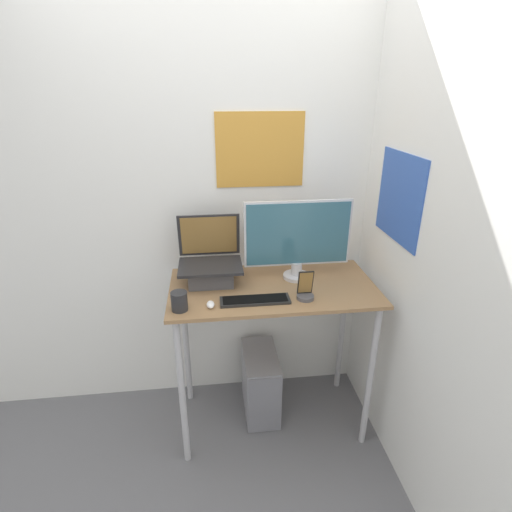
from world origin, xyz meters
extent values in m
plane|color=slate|center=(0.00, 0.00, 0.00)|extent=(12.00, 12.00, 0.00)
cube|color=white|center=(0.00, 0.66, 1.30)|extent=(6.00, 0.05, 2.60)
cube|color=gold|center=(-0.03, 0.63, 1.60)|extent=(0.49, 0.01, 0.41)
cube|color=white|center=(0.64, 0.00, 1.30)|extent=(0.05, 6.00, 2.60)
cube|color=#3359B2|center=(0.61, 0.21, 1.42)|extent=(0.01, 0.45, 0.43)
cube|color=#936D47|center=(0.00, 0.29, 0.92)|extent=(1.11, 0.58, 0.02)
cylinder|color=#B7B7BC|center=(-0.51, 0.05, 0.46)|extent=(0.04, 0.04, 0.91)
cylinder|color=#B7B7BC|center=(0.51, 0.05, 0.46)|extent=(0.04, 0.04, 0.91)
cylinder|color=#B7B7BC|center=(-0.51, 0.53, 0.46)|extent=(0.04, 0.04, 0.91)
cylinder|color=#B7B7BC|center=(0.51, 0.53, 0.46)|extent=(0.04, 0.04, 0.91)
cube|color=#4C4C51|center=(-0.33, 0.36, 0.98)|extent=(0.24, 0.17, 0.09)
cube|color=#262628|center=(-0.33, 0.36, 1.03)|extent=(0.34, 0.24, 0.02)
cube|color=#262628|center=(-0.33, 0.50, 1.16)|extent=(0.34, 0.04, 0.24)
cube|color=olive|center=(-0.33, 0.49, 1.16)|extent=(0.31, 0.03, 0.22)
cylinder|color=silver|center=(0.15, 0.37, 0.94)|extent=(0.15, 0.15, 0.02)
cylinder|color=silver|center=(0.15, 0.37, 0.99)|extent=(0.06, 0.06, 0.07)
cube|color=silver|center=(0.15, 0.38, 1.19)|extent=(0.58, 0.01, 0.36)
cube|color=#336072|center=(0.15, 0.37, 1.19)|extent=(0.56, 0.01, 0.34)
cube|color=black|center=(-0.12, 0.13, 0.94)|extent=(0.35, 0.10, 0.01)
cube|color=black|center=(-0.12, 0.13, 0.95)|extent=(0.32, 0.08, 0.00)
ellipsoid|color=white|center=(-0.34, 0.10, 0.95)|extent=(0.04, 0.06, 0.03)
cylinder|color=#4C4C51|center=(0.14, 0.13, 0.94)|extent=(0.09, 0.09, 0.02)
cube|color=black|center=(0.14, 0.14, 1.02)|extent=(0.08, 0.04, 0.13)
cube|color=olive|center=(0.14, 0.14, 1.02)|extent=(0.07, 0.03, 0.12)
cube|color=gray|center=(-0.05, 0.38, 0.21)|extent=(0.20, 0.40, 0.41)
cube|color=slate|center=(-0.05, 0.18, 0.21)|extent=(0.19, 0.01, 0.39)
cylinder|color=#262628|center=(-0.48, 0.09, 0.98)|extent=(0.08, 0.08, 0.09)
camera|label=1|loc=(-0.32, -1.61, 1.92)|focal=28.00mm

